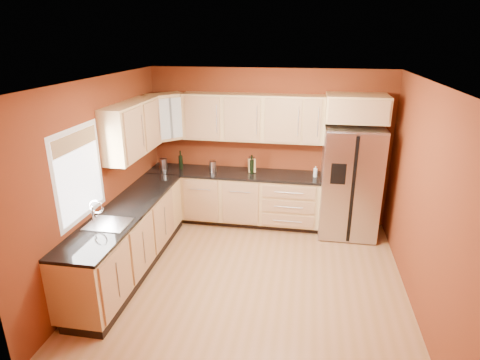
# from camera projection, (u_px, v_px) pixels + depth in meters

# --- Properties ---
(floor) EXTENTS (4.00, 4.00, 0.00)m
(floor) POSITION_uv_depth(u_px,v_px,m) (251.00, 279.00, 5.39)
(floor) COLOR #A06E3E
(floor) RESTS_ON ground
(ceiling) EXTENTS (4.00, 4.00, 0.00)m
(ceiling) POSITION_uv_depth(u_px,v_px,m) (253.00, 81.00, 4.50)
(ceiling) COLOR silver
(ceiling) RESTS_ON wall_back
(wall_back) EXTENTS (4.00, 0.04, 2.60)m
(wall_back) POSITION_uv_depth(u_px,v_px,m) (269.00, 147.00, 6.79)
(wall_back) COLOR maroon
(wall_back) RESTS_ON floor
(wall_front) EXTENTS (4.00, 0.04, 2.60)m
(wall_front) POSITION_uv_depth(u_px,v_px,m) (215.00, 281.00, 3.09)
(wall_front) COLOR maroon
(wall_front) RESTS_ON floor
(wall_left) EXTENTS (0.04, 4.00, 2.60)m
(wall_left) POSITION_uv_depth(u_px,v_px,m) (101.00, 180.00, 5.26)
(wall_left) COLOR maroon
(wall_left) RESTS_ON floor
(wall_right) EXTENTS (0.04, 4.00, 2.60)m
(wall_right) POSITION_uv_depth(u_px,v_px,m) (423.00, 200.00, 4.62)
(wall_right) COLOR maroon
(wall_right) RESTS_ON floor
(base_cabinets_back) EXTENTS (2.90, 0.60, 0.88)m
(base_cabinets_back) POSITION_uv_depth(u_px,v_px,m) (234.00, 198.00, 6.90)
(base_cabinets_back) COLOR tan
(base_cabinets_back) RESTS_ON floor
(base_cabinets_left) EXTENTS (0.60, 2.80, 0.88)m
(base_cabinets_left) POSITION_uv_depth(u_px,v_px,m) (129.00, 240.00, 5.51)
(base_cabinets_left) COLOR tan
(base_cabinets_left) RESTS_ON floor
(countertop_back) EXTENTS (2.90, 0.62, 0.04)m
(countertop_back) POSITION_uv_depth(u_px,v_px,m) (233.00, 173.00, 6.73)
(countertop_back) COLOR black
(countertop_back) RESTS_ON base_cabinets_back
(countertop_left) EXTENTS (0.62, 2.80, 0.04)m
(countertop_left) POSITION_uv_depth(u_px,v_px,m) (126.00, 209.00, 5.35)
(countertop_left) COLOR black
(countertop_left) RESTS_ON base_cabinets_left
(upper_cabinets_back) EXTENTS (2.30, 0.33, 0.75)m
(upper_cabinets_back) POSITION_uv_depth(u_px,v_px,m) (253.00, 118.00, 6.50)
(upper_cabinets_back) COLOR tan
(upper_cabinets_back) RESTS_ON wall_back
(upper_cabinets_left) EXTENTS (0.33, 1.35, 0.75)m
(upper_cabinets_left) POSITION_uv_depth(u_px,v_px,m) (132.00, 129.00, 5.73)
(upper_cabinets_left) COLOR tan
(upper_cabinets_left) RESTS_ON wall_left
(corner_upper_cabinet) EXTENTS (0.67, 0.67, 0.75)m
(corner_upper_cabinet) POSITION_uv_depth(u_px,v_px,m) (166.00, 117.00, 6.58)
(corner_upper_cabinet) COLOR tan
(corner_upper_cabinet) RESTS_ON wall_back
(over_fridge_cabinet) EXTENTS (0.92, 0.60, 0.40)m
(over_fridge_cabinet) POSITION_uv_depth(u_px,v_px,m) (357.00, 108.00, 6.05)
(over_fridge_cabinet) COLOR tan
(over_fridge_cabinet) RESTS_ON wall_back
(refrigerator) EXTENTS (0.90, 0.75, 1.78)m
(refrigerator) POSITION_uv_depth(u_px,v_px,m) (350.00, 182.00, 6.37)
(refrigerator) COLOR #B7B7BC
(refrigerator) RESTS_ON floor
(window) EXTENTS (0.03, 0.90, 1.00)m
(window) POSITION_uv_depth(u_px,v_px,m) (79.00, 174.00, 4.71)
(window) COLOR white
(window) RESTS_ON wall_left
(sink_faucet) EXTENTS (0.50, 0.42, 0.30)m
(sink_faucet) POSITION_uv_depth(u_px,v_px,m) (107.00, 213.00, 4.83)
(sink_faucet) COLOR silver
(sink_faucet) RESTS_ON countertop_left
(canister_left) EXTENTS (0.15, 0.15, 0.18)m
(canister_left) POSITION_uv_depth(u_px,v_px,m) (213.00, 167.00, 6.72)
(canister_left) COLOR #B7B7BC
(canister_left) RESTS_ON countertop_back
(canister_right) EXTENTS (0.15, 0.15, 0.19)m
(canister_right) POSITION_uv_depth(u_px,v_px,m) (164.00, 164.00, 6.84)
(canister_right) COLOR #B7B7BC
(canister_right) RESTS_ON countertop_back
(wine_bottle_a) EXTENTS (0.09, 0.09, 0.32)m
(wine_bottle_a) POSITION_uv_depth(u_px,v_px,m) (181.00, 160.00, 6.85)
(wine_bottle_a) COLOR black
(wine_bottle_a) RESTS_ON countertop_back
(wine_bottle_b) EXTENTS (0.08, 0.08, 0.31)m
(wine_bottle_b) POSITION_uv_depth(u_px,v_px,m) (252.00, 164.00, 6.62)
(wine_bottle_b) COLOR black
(wine_bottle_b) RESTS_ON countertop_back
(knife_block) EXTENTS (0.14, 0.13, 0.23)m
(knife_block) POSITION_uv_depth(u_px,v_px,m) (252.00, 166.00, 6.69)
(knife_block) COLOR tan
(knife_block) RESTS_ON countertop_back
(soap_dispenser) EXTENTS (0.07, 0.07, 0.18)m
(soap_dispenser) POSITION_uv_depth(u_px,v_px,m) (315.00, 172.00, 6.48)
(soap_dispenser) COLOR silver
(soap_dispenser) RESTS_ON countertop_back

